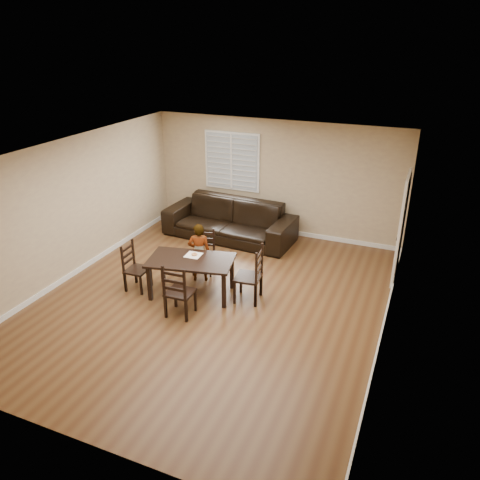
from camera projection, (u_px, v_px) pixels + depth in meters
name	position (u px, v px, depth m)	size (l,w,h in m)	color
ground	(212.00, 300.00, 8.52)	(7.00, 7.00, 0.00)	brown
room	(216.00, 204.00, 7.92)	(6.04, 7.04, 2.72)	tan
dining_table	(191.00, 264.00, 8.48)	(1.68, 1.16, 0.72)	black
chair_near	(205.00, 252.00, 9.44)	(0.48, 0.46, 0.90)	black
chair_far	(177.00, 295.00, 7.83)	(0.47, 0.44, 0.99)	black
chair_left	(132.00, 268.00, 8.78)	(0.40, 0.43, 0.93)	black
chair_right	(255.00, 277.00, 8.33)	(0.50, 0.52, 1.06)	black
child	(199.00, 252.00, 9.00)	(0.43, 0.28, 1.18)	gray
napkin	(193.00, 255.00, 8.60)	(0.28, 0.28, 0.00)	white
donut	(194.00, 254.00, 8.59)	(0.11, 0.11, 0.04)	#C67F47
sofa	(229.00, 220.00, 10.94)	(3.05, 1.19, 0.89)	black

